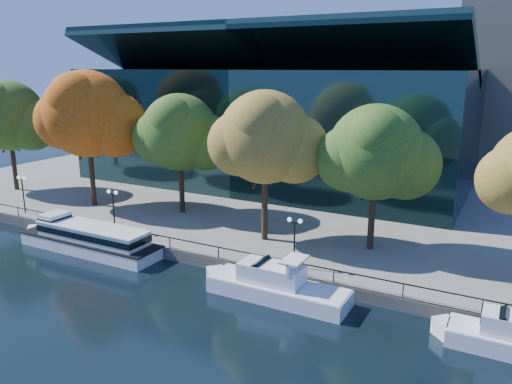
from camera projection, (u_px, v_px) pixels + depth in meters
The scene contains 14 objects.
ground at pixel (146, 272), 40.98m from camera, with size 160.00×160.00×0.00m, color black.
promenade at pixel (313, 180), 71.91m from camera, with size 90.00×67.08×1.00m.
railing at pixel (170, 238), 43.28m from camera, with size 88.20×0.08×0.99m.
convention_building at pixel (274, 126), 67.87m from camera, with size 50.00×24.57×21.43m.
tour_boat at pixel (86, 237), 45.44m from camera, with size 15.84×3.53×3.01m.
cruiser_near at pixel (272, 284), 36.16m from camera, with size 11.56×2.98×3.35m.
tree_0 at pixel (9, 117), 61.81m from camera, with size 10.95×8.98×13.83m.
tree_1 at pixel (88, 116), 54.46m from camera, with size 11.89×9.75×15.09m.
tree_2 at pixel (181, 134), 52.09m from camera, with size 10.13×8.30×12.72m.
tree_3 at pixel (266, 139), 43.38m from camera, with size 10.27×8.42×13.50m.
tree_4 at pixel (377, 155), 41.27m from camera, with size 10.02×8.21×12.48m.
lamp_0 at pixel (22, 186), 53.27m from camera, with size 1.26×0.36×4.03m.
lamp_1 at pixel (113, 201), 47.32m from camera, with size 1.26×0.36×4.03m.
lamp_2 at pixel (295, 231), 38.68m from camera, with size 1.26×0.36×4.03m.
Camera 1 is at (26.01, -29.29, 16.41)m, focal length 35.00 mm.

